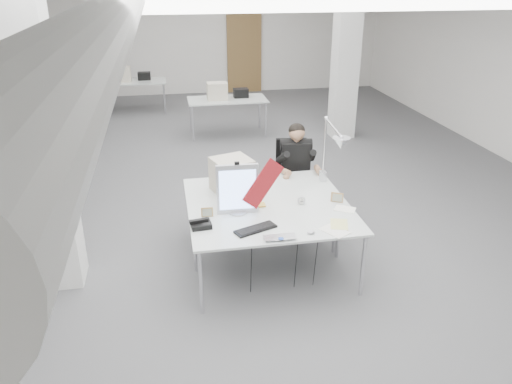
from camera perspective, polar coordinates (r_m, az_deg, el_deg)
room_shell at (r=7.38m, az=-1.83°, el=12.54°), size 10.04×14.04×3.24m
desk_main at (r=5.24m, az=2.35°, el=-3.55°), size 1.80×0.90×0.02m
desk_second at (r=6.03m, az=0.48°, el=0.35°), size 1.80×0.90×0.02m
bg_desk_a at (r=10.38m, az=-3.32°, el=10.50°), size 1.60×0.80×0.02m
bg_desk_b at (r=12.48m, az=-14.03°, el=12.15°), size 1.60×0.80×0.02m
filing_cabinet at (r=14.12m, az=-20.75°, el=12.06°), size 0.45×0.55×1.20m
office_chair at (r=6.87m, az=4.40°, el=1.31°), size 0.58×0.58×1.04m
seated_person at (r=6.68m, az=4.60°, el=4.15°), size 0.52×0.61×0.83m
monitor at (r=5.31m, az=-2.15°, el=0.34°), size 0.45×0.06×0.56m
pennant at (r=5.30m, az=0.84°, el=0.96°), size 0.49×0.18×0.55m
keyboard at (r=5.06m, az=-0.05°, el=-4.26°), size 0.47×0.30×0.02m
laptop at (r=4.87m, az=2.88°, el=-5.51°), size 0.33×0.21×0.03m
mouse at (r=5.02m, az=6.31°, el=-4.61°), size 0.09×0.07×0.03m
bankers_lamp at (r=5.50m, az=0.23°, el=0.07°), size 0.32×0.15×0.35m
desk_phone at (r=5.15m, az=-6.31°, el=-3.72°), size 0.22×0.20×0.05m
picture_frame_left at (r=5.34m, az=-5.61°, el=-2.30°), size 0.13×0.04×0.10m
picture_frame_right at (r=5.72m, az=9.24°, el=-0.61°), size 0.14×0.10×0.11m
desk_clock at (r=5.61m, az=5.22°, el=-0.94°), size 0.09×0.05×0.09m
paper_stack_a at (r=5.11m, az=8.99°, el=-4.40°), size 0.30×0.33×0.01m
paper_stack_b at (r=5.24m, az=9.47°, el=-3.65°), size 0.24×0.29×0.01m
paper_stack_c at (r=5.58m, az=10.13°, el=-1.93°), size 0.27×0.25×0.01m
beige_monitor at (r=5.88m, az=-2.78°, el=1.94°), size 0.53×0.51×0.40m
architect_lamp at (r=5.91m, az=8.60°, el=4.60°), size 0.36×0.76×0.94m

